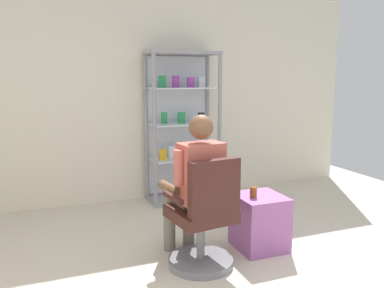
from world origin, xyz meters
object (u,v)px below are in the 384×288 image
Objects in this scene: tea_glass at (253,192)px; seated_shopkeeper at (194,181)px; office_chair at (204,223)px; display_cabinet_main at (181,126)px; storage_crate at (259,222)px.

seated_shopkeeper is at bearing 179.06° from tea_glass.
office_chair is at bearing -81.95° from seated_shopkeeper.
seated_shopkeeper is 13.43× the size of tea_glass.
display_cabinet_main reaches higher than storage_crate.
seated_shopkeeper is at bearing -178.98° from storage_crate.
office_chair reaches higher than storage_crate.
office_chair is at bearing -103.91° from display_cabinet_main.
seated_shopkeeper is (-0.02, 0.16, 0.32)m from office_chair.
display_cabinet_main reaches higher than seated_shopkeeper.
tea_glass is at bearing -166.09° from storage_crate.
display_cabinet_main is 1.98× the size of office_chair.
storage_crate is at bearing 15.31° from office_chair.
display_cabinet_main reaches higher than tea_glass.
display_cabinet_main is 3.74× the size of storage_crate.
storage_crate is (0.17, -1.71, -0.71)m from display_cabinet_main.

